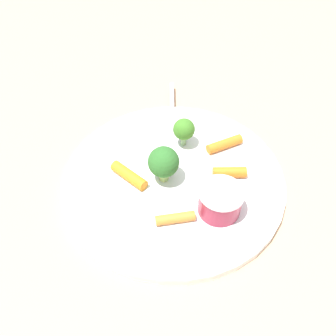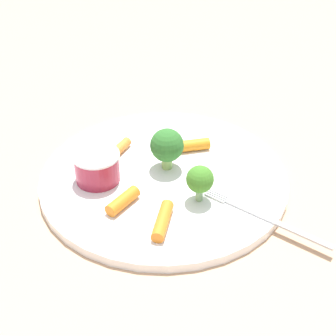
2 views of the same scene
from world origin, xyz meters
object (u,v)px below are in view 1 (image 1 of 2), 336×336
Objects in this scene: plate at (173,179)px; fork at (172,112)px; carrot_stick_0 at (175,218)px; carrot_stick_1 at (229,172)px; carrot_stick_2 at (129,175)px; carrot_stick_3 at (224,144)px; broccoli_floret_1 at (184,130)px; sauce_cup at (220,201)px; broccoli_floret_0 at (164,162)px.

fork is (-0.07, 0.13, 0.01)m from plate.
carrot_stick_1 reaches higher than carrot_stick_0.
carrot_stick_2 is 1.04× the size of carrot_stick_3.
broccoli_floret_1 is at bearing 162.81° from carrot_stick_1.
plate is at bearing 163.66° from sauce_cup.
carrot_stick_1 reaches higher than fork.
carrot_stick_2 reaches higher than fork.
broccoli_floret_1 is at bearing -158.10° from carrot_stick_3.
carrot_stick_3 reaches higher than fork.
fork is at bearing 130.81° from broccoli_floret_1.
sauce_cup reaches higher than carrot_stick_1.
sauce_cup is 1.25× the size of carrot_stick_1.
fork is at bearing 96.00° from carrot_stick_2.
fork is at bearing 161.66° from carrot_stick_3.
carrot_stick_1 is (0.08, 0.05, -0.03)m from broccoli_floret_0.
carrot_stick_0 is at bearing -106.67° from carrot_stick_1.
sauce_cup is at bearing -16.34° from plate.
carrot_stick_3 is (0.09, 0.12, -0.00)m from carrot_stick_2.
carrot_stick_2 reaches higher than plate.
carrot_stick_1 is at bearing 31.87° from broccoli_floret_0.
carrot_stick_1 is (0.07, 0.04, 0.01)m from plate.
broccoli_floret_1 is 0.79× the size of carrot_stick_2.
broccoli_floret_0 is 0.12m from carrot_stick_3.
broccoli_floret_1 is 0.08m from fork.
plate is at bearing -114.89° from carrot_stick_3.
plate is at bearing -75.27° from broccoli_floret_1.
sauce_cup reaches higher than fork.
sauce_cup is at bearing -44.88° from fork.
plate is at bearing 34.03° from carrot_stick_2.
broccoli_floret_1 is 0.11m from carrot_stick_2.
sauce_cup is 0.09m from broccoli_floret_0.
carrot_stick_1 is at bearing 99.75° from sauce_cup.
carrot_stick_2 is at bearing -84.00° from fork.
carrot_stick_1 is at bearing -32.04° from fork.
carrot_stick_1 is 0.14m from carrot_stick_2.
carrot_stick_3 reaches higher than plate.
sauce_cup is 0.06m from carrot_stick_0.
broccoli_floret_1 is 0.33× the size of fork.
carrot_stick_3 is (-0.04, 0.11, -0.01)m from sauce_cup.
broccoli_floret_1 is at bearing 137.71° from sauce_cup.
broccoli_floret_0 is at bearing 130.71° from carrot_stick_0.
fork is (-0.11, 0.19, -0.00)m from carrot_stick_0.
carrot_stick_2 is at bearing -148.93° from carrot_stick_1.
carrot_stick_3 is at bearing 65.11° from plate.
carrot_stick_3 is at bearing 88.99° from carrot_stick_0.
broccoli_floret_0 is 0.98× the size of carrot_stick_3.
carrot_stick_0 reaches higher than plate.
broccoli_floret_0 reaches higher than sauce_cup.
fork is at bearing 147.96° from carrot_stick_1.
sauce_cup is 1.04× the size of broccoli_floret_0.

